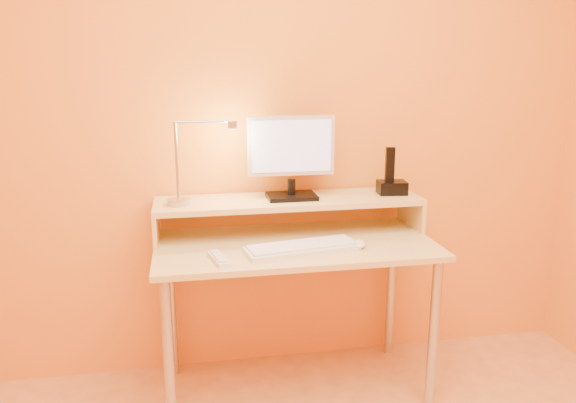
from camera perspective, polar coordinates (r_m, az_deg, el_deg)
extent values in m
cube|color=orange|center=(2.60, -0.61, 9.15)|extent=(3.00, 0.04, 2.50)
cylinder|color=#B4B4BA|center=(2.28, -12.19, -15.80)|extent=(0.04, 0.04, 0.69)
cylinder|color=#B4B4BA|center=(2.49, 14.78, -13.31)|extent=(0.04, 0.04, 0.69)
cylinder|color=#B4B4BA|center=(2.73, -11.95, -10.62)|extent=(0.04, 0.04, 0.69)
cylinder|color=#B4B4BA|center=(2.90, 10.58, -9.00)|extent=(0.04, 0.04, 0.69)
cube|color=#DCBE75|center=(2.40, 0.75, -4.50)|extent=(1.20, 0.60, 0.02)
cube|color=#DCBE75|center=(2.48, -13.44, -2.34)|extent=(0.02, 0.30, 0.14)
cube|color=#DCBE75|center=(2.69, 12.56, -1.05)|extent=(0.02, 0.30, 0.14)
cube|color=#DCBE75|center=(2.50, 0.09, 0.06)|extent=(1.20, 0.30, 0.02)
cube|color=black|center=(2.50, 0.36, 0.55)|extent=(0.22, 0.16, 0.02)
cylinder|color=black|center=(2.49, 0.36, 1.53)|extent=(0.04, 0.04, 0.07)
cube|color=silver|center=(2.46, 0.33, 5.79)|extent=(0.39, 0.04, 0.26)
cube|color=black|center=(2.49, 0.22, 5.86)|extent=(0.35, 0.02, 0.22)
cube|color=#B2B3D3|center=(2.45, 0.41, 5.73)|extent=(0.35, 0.01, 0.23)
cylinder|color=#B4B4BA|center=(2.42, -11.20, -0.05)|extent=(0.10, 0.10, 0.02)
cylinder|color=#B4B4BA|center=(2.39, -11.40, 4.09)|extent=(0.01, 0.01, 0.33)
cylinder|color=#B4B4BA|center=(2.37, -8.66, 8.15)|extent=(0.24, 0.01, 0.01)
cylinder|color=#B4B4BA|center=(2.38, -5.73, 7.89)|extent=(0.04, 0.04, 0.03)
cylinder|color=#FFEAC6|center=(2.38, -5.72, 7.51)|extent=(0.03, 0.03, 0.00)
cube|color=black|center=(2.62, 10.67, 1.43)|extent=(0.14, 0.11, 0.06)
cube|color=black|center=(2.60, 10.47, 3.79)|extent=(0.04, 0.03, 0.16)
cube|color=blue|center=(2.59, 12.00, 1.22)|extent=(0.01, 0.00, 0.04)
cube|color=silver|center=(2.28, 1.45, -4.90)|extent=(0.49, 0.23, 0.02)
ellipsoid|color=silver|center=(2.35, 7.33, -4.35)|extent=(0.08, 0.11, 0.03)
cube|color=silver|center=(2.19, -7.16, -5.90)|extent=(0.08, 0.18, 0.02)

